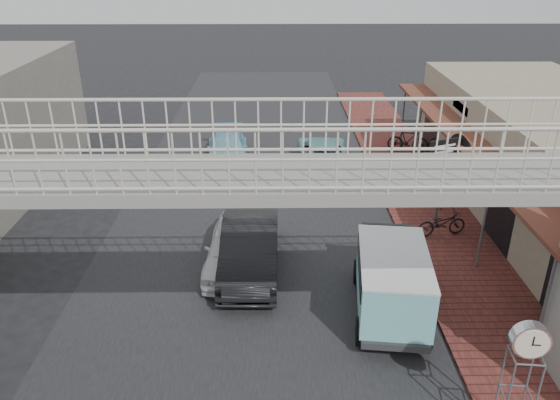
{
  "coord_description": "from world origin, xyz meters",
  "views": [
    {
      "loc": [
        0.74,
        -13.18,
        8.94
      ],
      "look_at": [
        0.92,
        2.21,
        1.8
      ],
      "focal_mm": 35.0,
      "sensor_mm": 36.0,
      "label": 1
    }
  ],
  "objects_px": {
    "white_hatchback": "(234,246)",
    "arrow_sign": "(464,151)",
    "angkot_curb": "(322,153)",
    "motorcycle_near": "(442,223)",
    "dark_sedan": "(250,247)",
    "street_clock": "(529,346)",
    "angkot_van": "(392,275)",
    "angkot_far": "(227,149)",
    "motorcycle_far": "(408,140)"
  },
  "relations": [
    {
      "from": "angkot_far",
      "to": "motorcycle_near",
      "type": "distance_m",
      "value": 10.64
    },
    {
      "from": "dark_sedan",
      "to": "arrow_sign",
      "type": "bearing_deg",
      "value": 23.6
    },
    {
      "from": "white_hatchback",
      "to": "motorcycle_near",
      "type": "bearing_deg",
      "value": 16.96
    },
    {
      "from": "motorcycle_near",
      "to": "arrow_sign",
      "type": "distance_m",
      "value": 2.56
    },
    {
      "from": "arrow_sign",
      "to": "angkot_curb",
      "type": "bearing_deg",
      "value": 106.27
    },
    {
      "from": "white_hatchback",
      "to": "angkot_curb",
      "type": "xyz_separation_m",
      "value": [
        3.39,
        8.38,
        -0.03
      ]
    },
    {
      "from": "angkot_curb",
      "to": "angkot_van",
      "type": "bearing_deg",
      "value": 96.26
    },
    {
      "from": "white_hatchback",
      "to": "arrow_sign",
      "type": "relative_size",
      "value": 1.25
    },
    {
      "from": "angkot_van",
      "to": "angkot_far",
      "type": "bearing_deg",
      "value": 120.79
    },
    {
      "from": "dark_sedan",
      "to": "motorcycle_near",
      "type": "xyz_separation_m",
      "value": [
        6.35,
        1.91,
        -0.23
      ]
    },
    {
      "from": "motorcycle_far",
      "to": "arrow_sign",
      "type": "xyz_separation_m",
      "value": [
        0.07,
        -7.15,
        2.03
      ]
    },
    {
      "from": "motorcycle_far",
      "to": "street_clock",
      "type": "relative_size",
      "value": 0.67
    },
    {
      "from": "angkot_van",
      "to": "white_hatchback",
      "type": "bearing_deg",
      "value": 156.66
    },
    {
      "from": "motorcycle_far",
      "to": "arrow_sign",
      "type": "height_order",
      "value": "arrow_sign"
    },
    {
      "from": "motorcycle_near",
      "to": "street_clock",
      "type": "relative_size",
      "value": 0.6
    },
    {
      "from": "white_hatchback",
      "to": "angkot_far",
      "type": "bearing_deg",
      "value": 98.37
    },
    {
      "from": "angkot_curb",
      "to": "angkot_van",
      "type": "relative_size",
      "value": 1.14
    },
    {
      "from": "dark_sedan",
      "to": "street_clock",
      "type": "relative_size",
      "value": 1.68
    },
    {
      "from": "arrow_sign",
      "to": "motorcycle_near",
      "type": "bearing_deg",
      "value": -146.35
    },
    {
      "from": "white_hatchback",
      "to": "angkot_van",
      "type": "bearing_deg",
      "value": -27.11
    },
    {
      "from": "angkot_far",
      "to": "motorcycle_far",
      "type": "xyz_separation_m",
      "value": [
        8.46,
        0.99,
        0.04
      ]
    },
    {
      "from": "white_hatchback",
      "to": "street_clock",
      "type": "xyz_separation_m",
      "value": [
        5.8,
        -6.73,
        1.76
      ]
    },
    {
      "from": "white_hatchback",
      "to": "arrow_sign",
      "type": "bearing_deg",
      "value": 23.32
    },
    {
      "from": "white_hatchback",
      "to": "arrow_sign",
      "type": "height_order",
      "value": "arrow_sign"
    },
    {
      "from": "motorcycle_near",
      "to": "arrow_sign",
      "type": "xyz_separation_m",
      "value": [
        0.79,
        1.13,
        2.15
      ]
    },
    {
      "from": "white_hatchback",
      "to": "arrow_sign",
      "type": "distance_m",
      "value": 8.41
    },
    {
      "from": "angkot_far",
      "to": "motorcycle_near",
      "type": "relative_size",
      "value": 2.58
    },
    {
      "from": "white_hatchback",
      "to": "angkot_curb",
      "type": "height_order",
      "value": "white_hatchback"
    },
    {
      "from": "motorcycle_near",
      "to": "motorcycle_far",
      "type": "relative_size",
      "value": 0.89
    },
    {
      "from": "angkot_curb",
      "to": "motorcycle_near",
      "type": "bearing_deg",
      "value": 119.02
    },
    {
      "from": "motorcycle_near",
      "to": "motorcycle_far",
      "type": "distance_m",
      "value": 8.32
    },
    {
      "from": "white_hatchback",
      "to": "angkot_van",
      "type": "xyz_separation_m",
      "value": [
        4.29,
        -2.47,
        0.54
      ]
    },
    {
      "from": "angkot_far",
      "to": "angkot_van",
      "type": "distance_m",
      "value": 12.62
    },
    {
      "from": "angkot_far",
      "to": "arrow_sign",
      "type": "relative_size",
      "value": 1.36
    },
    {
      "from": "arrow_sign",
      "to": "motorcycle_far",
      "type": "bearing_deg",
      "value": 69.22
    },
    {
      "from": "white_hatchback",
      "to": "street_clock",
      "type": "relative_size",
      "value": 1.42
    },
    {
      "from": "angkot_curb",
      "to": "motorcycle_far",
      "type": "bearing_deg",
      "value": -157.1
    },
    {
      "from": "white_hatchback",
      "to": "motorcycle_near",
      "type": "distance_m",
      "value": 7.07
    },
    {
      "from": "white_hatchback",
      "to": "angkot_far",
      "type": "xyz_separation_m",
      "value": [
        -0.88,
        9.03,
        -0.05
      ]
    },
    {
      "from": "angkot_van",
      "to": "arrow_sign",
      "type": "xyz_separation_m",
      "value": [
        3.36,
        5.33,
        1.48
      ]
    },
    {
      "from": "angkot_far",
      "to": "angkot_curb",
      "type": "bearing_deg",
      "value": -12.43
    },
    {
      "from": "motorcycle_far",
      "to": "motorcycle_near",
      "type": "bearing_deg",
      "value": -172.34
    },
    {
      "from": "motorcycle_near",
      "to": "angkot_curb",
      "type": "bearing_deg",
      "value": 16.43
    },
    {
      "from": "arrow_sign",
      "to": "dark_sedan",
      "type": "bearing_deg",
      "value": -178.26
    },
    {
      "from": "angkot_van",
      "to": "motorcycle_far",
      "type": "relative_size",
      "value": 2.16
    },
    {
      "from": "motorcycle_near",
      "to": "motorcycle_far",
      "type": "bearing_deg",
      "value": -16.03
    },
    {
      "from": "angkot_curb",
      "to": "motorcycle_far",
      "type": "relative_size",
      "value": 2.46
    },
    {
      "from": "motorcycle_near",
      "to": "street_clock",
      "type": "distance_m",
      "value": 8.73
    },
    {
      "from": "angkot_far",
      "to": "motorcycle_far",
      "type": "distance_m",
      "value": 8.51
    },
    {
      "from": "angkot_curb",
      "to": "angkot_far",
      "type": "relative_size",
      "value": 1.07
    }
  ]
}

